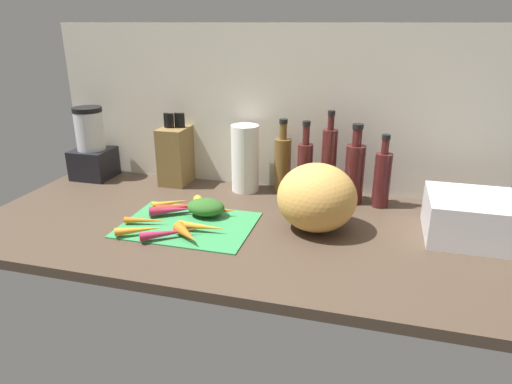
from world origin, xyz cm
name	(u,v)px	position (x,y,z in cm)	size (l,w,h in cm)	color
ground_plane	(242,227)	(0.00, 0.00, -1.50)	(170.00, 80.00, 3.00)	#47382B
wall_back	(271,108)	(0.00, 38.50, 30.00)	(170.00, 3.00, 60.00)	beige
cutting_board	(188,224)	(-15.79, -5.95, 0.40)	(40.73, 29.81, 0.80)	#338C4C
carrot_0	(139,230)	(-26.75, -16.91, 2.07)	(2.55, 2.55, 14.03)	orange
carrot_1	(202,227)	(-9.32, -10.11, 2.16)	(2.73, 2.73, 14.89)	orange
carrot_2	(205,207)	(-13.96, 4.48, 2.36)	(3.12, 3.12, 15.63)	orange
carrot_3	(146,220)	(-28.50, -9.67, 1.81)	(2.02, 2.02, 13.39)	orange
carrot_4	(172,210)	(-23.44, -1.02, 2.40)	(3.20, 3.20, 14.86)	#B2264C
carrot_5	(170,233)	(-17.01, -16.42, 2.11)	(2.61, 2.61, 17.42)	#B2264C
carrot_6	(217,211)	(-8.97, 2.00, 2.41)	(3.22, 3.22, 11.90)	orange
carrot_7	(170,203)	(-27.09, 5.13, 2.04)	(2.49, 2.49, 12.53)	orange
carrot_8	(182,207)	(-21.20, 1.92, 2.53)	(3.46, 3.46, 17.31)	red
carrot_9	(187,234)	(-11.59, -16.61, 2.60)	(3.60, 3.60, 11.12)	orange
carrot_greens_pile	(206,207)	(-12.72, 1.84, 3.44)	(12.49, 9.61, 5.28)	#2D6023
winter_squash	(317,198)	(23.30, 2.02, 10.45)	(24.16, 22.78, 20.91)	gold
knife_block	(176,154)	(-36.13, 30.97, 11.56)	(10.28, 14.56, 27.76)	brown
blender_appliance	(92,148)	(-71.61, 27.84, 12.41)	(14.87, 14.87, 28.89)	black
paper_towel_roll	(245,158)	(-7.47, 29.50, 12.53)	(10.22, 10.22, 25.05)	white
bottle_0	(283,164)	(6.41, 31.35, 11.09)	(6.25, 6.25, 27.72)	brown
bottle_1	(305,169)	(15.46, 26.87, 11.26)	(5.41, 5.41, 28.46)	#471919
bottle_2	(329,163)	(23.62, 28.20, 13.53)	(5.31, 5.31, 32.18)	#471919
bottle_3	(354,171)	(32.75, 27.71, 11.51)	(6.73, 6.73, 28.21)	#471919
bottle_4	(382,178)	(42.17, 26.64, 10.27)	(5.78, 5.78, 25.43)	#471919
dish_rack	(471,218)	(68.00, 8.39, 6.36)	(25.14, 23.93, 12.71)	silver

